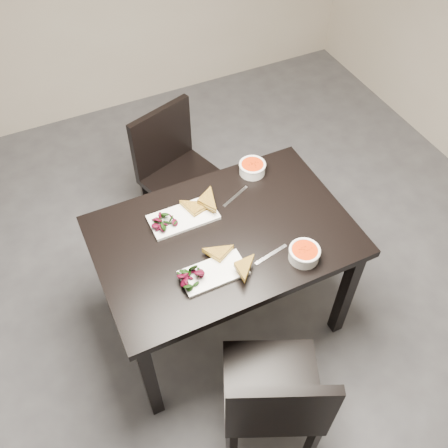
# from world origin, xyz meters

# --- Properties ---
(ground) EXTENTS (5.00, 5.00, 0.00)m
(ground) POSITION_xyz_m (0.00, 0.00, 0.00)
(ground) COLOR #47474C
(ground) RESTS_ON ground
(room_shell) EXTENTS (5.02, 5.02, 2.81)m
(room_shell) POSITION_xyz_m (0.00, 0.00, 1.83)
(room_shell) COLOR beige
(room_shell) RESTS_ON ground
(table) EXTENTS (1.20, 0.80, 0.75)m
(table) POSITION_xyz_m (0.38, 0.29, 0.65)
(table) COLOR black
(table) RESTS_ON ground
(chair_near) EXTENTS (0.55, 0.55, 0.85)m
(chair_near) POSITION_xyz_m (0.28, -0.41, 0.48)
(chair_near) COLOR black
(chair_near) RESTS_ON ground
(chair_far) EXTENTS (0.53, 0.53, 0.85)m
(chair_far) POSITION_xyz_m (0.43, 1.07, 0.48)
(chair_far) COLOR black
(chair_far) RESTS_ON ground
(plate_near) EXTENTS (0.29, 0.15, 0.01)m
(plate_near) POSITION_xyz_m (0.24, 0.11, 0.76)
(plate_near) COLOR white
(plate_near) RESTS_ON table
(sandwich_near) EXTENTS (0.18, 0.16, 0.05)m
(sandwich_near) POSITION_xyz_m (0.30, 0.12, 0.79)
(sandwich_near) COLOR #B08325
(sandwich_near) RESTS_ON plate_near
(salad_near) EXTENTS (0.09, 0.08, 0.04)m
(salad_near) POSITION_xyz_m (0.14, 0.11, 0.78)
(salad_near) COLOR black
(salad_near) RESTS_ON plate_near
(soup_bowl_near) EXTENTS (0.14, 0.14, 0.06)m
(soup_bowl_near) POSITION_xyz_m (0.64, 0.01, 0.79)
(soup_bowl_near) COLOR white
(soup_bowl_near) RESTS_ON table
(cutlery_near) EXTENTS (0.18, 0.05, 0.00)m
(cutlery_near) POSITION_xyz_m (0.52, 0.09, 0.75)
(cutlery_near) COLOR silver
(cutlery_near) RESTS_ON table
(plate_far) EXTENTS (0.32, 0.16, 0.02)m
(plate_far) POSITION_xyz_m (0.24, 0.46, 0.76)
(plate_far) COLOR white
(plate_far) RESTS_ON table
(sandwich_far) EXTENTS (0.19, 0.16, 0.05)m
(sandwich_far) POSITION_xyz_m (0.31, 0.45, 0.79)
(sandwich_far) COLOR #B08325
(sandwich_far) RESTS_ON plate_far
(salad_far) EXTENTS (0.10, 0.09, 0.04)m
(salad_far) POSITION_xyz_m (0.14, 0.46, 0.79)
(salad_far) COLOR black
(salad_far) RESTS_ON plate_far
(soup_bowl_far) EXTENTS (0.14, 0.14, 0.06)m
(soup_bowl_far) POSITION_xyz_m (0.69, 0.60, 0.79)
(soup_bowl_far) COLOR white
(soup_bowl_far) RESTS_ON table
(cutlery_far) EXTENTS (0.17, 0.09, 0.00)m
(cutlery_far) POSITION_xyz_m (0.53, 0.48, 0.75)
(cutlery_far) COLOR silver
(cutlery_far) RESTS_ON table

